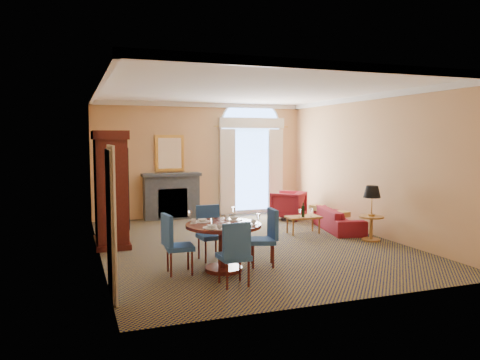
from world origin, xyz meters
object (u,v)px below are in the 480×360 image
object	(u,v)px
coffee_table	(303,217)
side_table	(372,206)
armchair	(288,205)
dining_table	(223,236)
sofa	(339,219)
armoire	(111,191)

from	to	relation	value
coffee_table	side_table	distance (m)	1.61
armchair	dining_table	bearing A→B (deg)	6.63
sofa	side_table	size ratio (longest dim) A/B	1.55
armoire	armchair	bearing A→B (deg)	18.64
armoire	side_table	bearing A→B (deg)	-15.39
coffee_table	side_table	xyz separation A→B (m)	(1.02, -1.18, 0.38)
coffee_table	dining_table	bearing A→B (deg)	-138.43
dining_table	side_table	bearing A→B (deg)	16.64
dining_table	armchair	xyz separation A→B (m)	(3.23, 4.20, -0.21)
armoire	side_table	world-z (taller)	armoire
armchair	coffee_table	size ratio (longest dim) A/B	1.04
side_table	coffee_table	bearing A→B (deg)	131.00
dining_table	armchair	world-z (taller)	dining_table
dining_table	side_table	xyz separation A→B (m)	(3.71, 1.11, 0.17)
dining_table	sofa	size ratio (longest dim) A/B	0.70
armchair	side_table	distance (m)	3.16
sofa	coffee_table	xyz separation A→B (m)	(-0.97, -0.04, 0.12)
armoire	side_table	xyz separation A→B (m)	(5.32, -1.46, -0.38)
sofa	armchair	size ratio (longest dim) A/B	2.17
sofa	armchair	bearing A→B (deg)	24.59
armchair	sofa	bearing A→B (deg)	57.27
sofa	side_table	world-z (taller)	side_table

